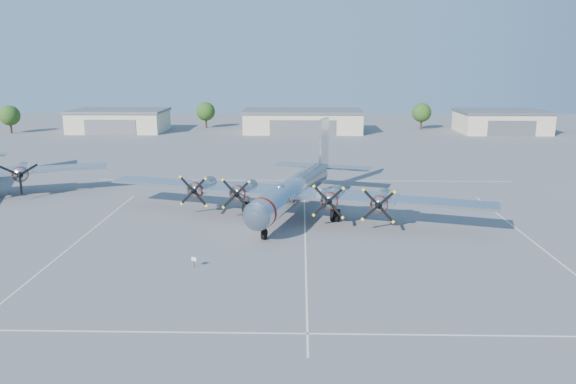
{
  "coord_description": "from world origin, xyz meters",
  "views": [
    {
      "loc": [
        -0.51,
        -54.86,
        17.05
      ],
      "look_at": [
        -1.83,
        4.04,
        3.2
      ],
      "focal_mm": 35.0,
      "sensor_mm": 36.0,
      "label": 1
    }
  ],
  "objects_px": {
    "info_placard": "(194,260)",
    "hangar_west": "(119,120)",
    "hangar_east": "(501,121)",
    "tree_west": "(206,111)",
    "tree_east": "(422,113)",
    "main_bomber_b29": "(295,213)",
    "tree_far_west": "(10,116)",
    "hangar_center": "(303,121)"
  },
  "relations": [
    {
      "from": "tree_far_west",
      "to": "info_placard",
      "type": "bearing_deg",
      "value": -55.59
    },
    {
      "from": "tree_east",
      "to": "info_placard",
      "type": "height_order",
      "value": "tree_east"
    },
    {
      "from": "hangar_center",
      "to": "main_bomber_b29",
      "type": "bearing_deg",
      "value": -90.81
    },
    {
      "from": "tree_east",
      "to": "main_bomber_b29",
      "type": "distance_m",
      "value": 86.77
    },
    {
      "from": "hangar_center",
      "to": "tree_east",
      "type": "distance_m",
      "value": 30.64
    },
    {
      "from": "hangar_west",
      "to": "tree_west",
      "type": "height_order",
      "value": "tree_west"
    },
    {
      "from": "tree_far_west",
      "to": "tree_west",
      "type": "height_order",
      "value": "same"
    },
    {
      "from": "hangar_center",
      "to": "tree_far_west",
      "type": "distance_m",
      "value": 70.13
    },
    {
      "from": "hangar_west",
      "to": "tree_west",
      "type": "bearing_deg",
      "value": 21.89
    },
    {
      "from": "tree_far_west",
      "to": "tree_east",
      "type": "distance_m",
      "value": 100.5
    },
    {
      "from": "tree_east",
      "to": "main_bomber_b29",
      "type": "bearing_deg",
      "value": -111.0
    },
    {
      "from": "hangar_center",
      "to": "hangar_east",
      "type": "distance_m",
      "value": 48.0
    },
    {
      "from": "tree_west",
      "to": "hangar_east",
      "type": "bearing_deg",
      "value": -6.28
    },
    {
      "from": "tree_far_west",
      "to": "main_bomber_b29",
      "type": "height_order",
      "value": "tree_far_west"
    },
    {
      "from": "hangar_east",
      "to": "tree_far_west",
      "type": "distance_m",
      "value": 118.08
    },
    {
      "from": "hangar_center",
      "to": "tree_west",
      "type": "distance_m",
      "value": 26.3
    },
    {
      "from": "hangar_west",
      "to": "tree_far_west",
      "type": "relative_size",
      "value": 3.4
    },
    {
      "from": "hangar_west",
      "to": "tree_far_west",
      "type": "xyz_separation_m",
      "value": [
        -25.0,
        -3.96,
        1.51
      ]
    },
    {
      "from": "hangar_center",
      "to": "info_placard",
      "type": "height_order",
      "value": "hangar_center"
    },
    {
      "from": "main_bomber_b29",
      "to": "hangar_center",
      "type": "bearing_deg",
      "value": 105.92
    },
    {
      "from": "info_placard",
      "to": "hangar_center",
      "type": "bearing_deg",
      "value": 106.62
    },
    {
      "from": "hangar_west",
      "to": "info_placard",
      "type": "height_order",
      "value": "hangar_west"
    },
    {
      "from": "hangar_west",
      "to": "tree_far_west",
      "type": "bearing_deg",
      "value": -170.99
    },
    {
      "from": "hangar_east",
      "to": "tree_far_west",
      "type": "relative_size",
      "value": 3.1
    },
    {
      "from": "hangar_east",
      "to": "tree_west",
      "type": "relative_size",
      "value": 3.1
    },
    {
      "from": "tree_far_west",
      "to": "tree_west",
      "type": "bearing_deg",
      "value": 14.93
    },
    {
      "from": "hangar_center",
      "to": "tree_east",
      "type": "xyz_separation_m",
      "value": [
        30.0,
        6.04,
        1.51
      ]
    },
    {
      "from": "info_placard",
      "to": "hangar_west",
      "type": "bearing_deg",
      "value": 133.52
    },
    {
      "from": "hangar_east",
      "to": "tree_east",
      "type": "distance_m",
      "value": 19.04
    },
    {
      "from": "tree_west",
      "to": "hangar_center",
      "type": "bearing_deg",
      "value": -17.82
    },
    {
      "from": "hangar_center",
      "to": "tree_far_west",
      "type": "bearing_deg",
      "value": -176.76
    },
    {
      "from": "tree_far_west",
      "to": "info_placard",
      "type": "height_order",
      "value": "tree_far_west"
    },
    {
      "from": "tree_far_west",
      "to": "tree_east",
      "type": "height_order",
      "value": "same"
    },
    {
      "from": "tree_east",
      "to": "hangar_center",
      "type": "bearing_deg",
      "value": -168.62
    },
    {
      "from": "hangar_east",
      "to": "tree_west",
      "type": "xyz_separation_m",
      "value": [
        -73.0,
        8.04,
        1.51
      ]
    },
    {
      "from": "hangar_center",
      "to": "main_bomber_b29",
      "type": "xyz_separation_m",
      "value": [
        -1.06,
        -74.88,
        -2.71
      ]
    },
    {
      "from": "hangar_east",
      "to": "hangar_west",
      "type": "bearing_deg",
      "value": -180.0
    },
    {
      "from": "main_bomber_b29",
      "to": "info_placard",
      "type": "distance_m",
      "value": 19.39
    },
    {
      "from": "hangar_east",
      "to": "tree_west",
      "type": "height_order",
      "value": "tree_west"
    },
    {
      "from": "tree_west",
      "to": "main_bomber_b29",
      "type": "bearing_deg",
      "value": -73.9
    },
    {
      "from": "tree_far_west",
      "to": "tree_west",
      "type": "xyz_separation_m",
      "value": [
        45.0,
        12.0,
        0.0
      ]
    },
    {
      "from": "hangar_west",
      "to": "hangar_center",
      "type": "height_order",
      "value": "same"
    }
  ]
}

